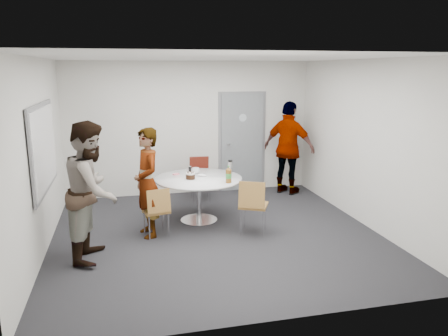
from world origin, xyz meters
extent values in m
plane|color=#232327|center=(0.00, 0.00, 0.00)|extent=(5.00, 5.00, 0.00)
plane|color=silver|center=(0.00, 0.00, 2.70)|extent=(5.00, 5.00, 0.00)
plane|color=silver|center=(0.00, 2.50, 1.35)|extent=(5.00, 0.00, 5.00)
plane|color=silver|center=(-2.50, 0.00, 1.35)|extent=(0.00, 5.00, 5.00)
plane|color=silver|center=(2.50, 0.00, 1.35)|extent=(0.00, 5.00, 5.00)
plane|color=silver|center=(0.00, -2.50, 1.35)|extent=(5.00, 0.00, 5.00)
cube|color=gray|center=(1.10, 2.47, 1.02)|extent=(0.90, 0.05, 2.05)
cube|color=slate|center=(1.10, 2.50, 1.02)|extent=(1.02, 0.04, 2.12)
cylinder|color=#B2BFC6|center=(1.10, 2.44, 1.55)|extent=(0.16, 0.01, 0.16)
cylinder|color=silver|center=(0.78, 2.41, 1.02)|extent=(0.04, 0.14, 0.04)
cube|color=slate|center=(-2.46, 0.20, 1.45)|extent=(0.03, 1.90, 1.25)
cube|color=white|center=(-2.44, 0.20, 1.45)|extent=(0.01, 1.78, 1.13)
cylinder|color=white|center=(-0.16, 0.69, 0.74)|extent=(1.46, 1.46, 0.03)
cylinder|color=silver|center=(-0.16, 0.69, 0.37)|extent=(0.09, 0.09, 0.71)
cylinder|color=silver|center=(-0.16, 0.69, 0.01)|extent=(0.62, 0.62, 0.02)
cylinder|color=white|center=(-0.31, 0.61, 0.76)|extent=(0.20, 0.20, 0.01)
cylinder|color=black|center=(-0.31, 0.61, 0.81)|extent=(0.15, 0.15, 0.08)
cylinder|color=silver|center=(-0.31, 0.61, 0.86)|extent=(0.16, 0.16, 0.02)
cylinder|color=brown|center=(0.26, 0.26, 0.87)|extent=(0.09, 0.09, 0.21)
cylinder|color=green|center=(0.26, 0.26, 0.87)|extent=(0.10, 0.10, 0.08)
cone|color=brown|center=(0.26, 0.26, 0.99)|extent=(0.09, 0.09, 0.04)
cylinder|color=#489744|center=(0.26, 0.26, 1.03)|extent=(0.04, 0.04, 0.02)
imported|color=white|center=(-0.15, 1.01, 0.81)|extent=(0.18, 0.18, 0.10)
cylinder|color=black|center=(-0.24, 1.09, 0.81)|extent=(0.05, 0.05, 0.11)
cylinder|color=silver|center=(0.44, 0.89, 0.86)|extent=(0.08, 0.08, 0.20)
cylinder|color=black|center=(0.44, 0.89, 0.98)|extent=(0.08, 0.08, 0.03)
cube|color=pink|center=(-0.50, 1.00, 0.77)|extent=(0.13, 0.11, 0.02)
ellipsoid|color=white|center=(-0.08, 0.78, 0.77)|extent=(0.18, 0.18, 0.03)
cube|color=brown|center=(-0.92, 0.19, 0.40)|extent=(0.44, 0.44, 0.03)
cube|color=brown|center=(-0.88, 0.01, 0.60)|extent=(0.36, 0.15, 0.36)
cylinder|color=silver|center=(-0.80, 0.37, 0.20)|extent=(0.02, 0.02, 0.40)
cylinder|color=silver|center=(-1.10, 0.30, 0.20)|extent=(0.02, 0.02, 0.40)
cylinder|color=silver|center=(-0.74, 0.07, 0.20)|extent=(0.02, 0.02, 0.40)
cylinder|color=silver|center=(-1.04, 0.01, 0.20)|extent=(0.02, 0.02, 0.40)
cube|color=brown|center=(0.59, -0.05, 0.45)|extent=(0.56, 0.56, 0.03)
cube|color=brown|center=(0.50, -0.23, 0.68)|extent=(0.40, 0.26, 0.40)
cylinder|color=silver|center=(0.81, 0.03, 0.22)|extent=(0.02, 0.02, 0.45)
cylinder|color=silver|center=(0.51, 0.18, 0.22)|extent=(0.02, 0.02, 0.45)
cylinder|color=silver|center=(0.66, -0.28, 0.22)|extent=(0.02, 0.02, 0.45)
cylinder|color=silver|center=(0.36, -0.13, 0.22)|extent=(0.02, 0.02, 0.45)
cube|color=maroon|center=(0.09, 1.91, 0.43)|extent=(0.42, 0.42, 0.03)
cube|color=maroon|center=(0.10, 2.10, 0.65)|extent=(0.39, 0.11, 0.38)
cylinder|color=silver|center=(-0.08, 1.75, 0.21)|extent=(0.02, 0.02, 0.43)
cylinder|color=silver|center=(0.25, 1.74, 0.21)|extent=(0.02, 0.02, 0.43)
cylinder|color=silver|center=(-0.06, 2.08, 0.21)|extent=(0.02, 0.02, 0.43)
cylinder|color=silver|center=(0.26, 2.06, 0.21)|extent=(0.02, 0.02, 0.43)
imported|color=#A5C6EA|center=(-1.03, 0.23, 0.84)|extent=(0.53, 0.69, 1.69)
imported|color=white|center=(-1.80, -0.42, 0.94)|extent=(0.87, 1.03, 1.89)
imported|color=black|center=(1.95, 1.95, 0.96)|extent=(1.09, 1.15, 1.91)
camera|label=1|loc=(-1.38, -6.31, 2.54)|focal=35.00mm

